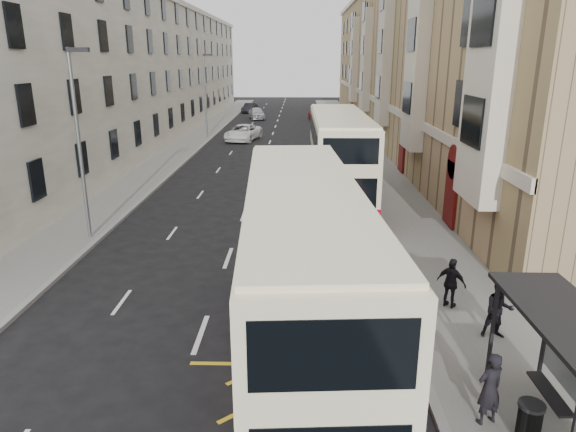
{
  "coord_description": "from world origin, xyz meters",
  "views": [
    {
      "loc": [
        2.85,
        -9.25,
        7.72
      ],
      "look_at": [
        2.46,
        8.41,
        2.28
      ],
      "focal_mm": 32.0,
      "sensor_mm": 36.0,
      "label": 1
    }
  ],
  "objects_px": {
    "street_lamp_near": "(79,136)",
    "car_dark": "(250,108)",
    "pedestrian_near": "(490,389)",
    "white_van": "(243,133)",
    "pedestrian_mid": "(499,310)",
    "pedestrian_far": "(451,283)",
    "litter_bin": "(529,422)",
    "car_silver": "(257,113)",
    "double_decker_front": "(303,274)",
    "street_lamp_far": "(206,91)",
    "car_red": "(318,114)",
    "double_decker_rear": "(339,158)"
  },
  "relations": [
    {
      "from": "car_dark",
      "to": "car_red",
      "type": "bearing_deg",
      "value": -33.32
    },
    {
      "from": "street_lamp_near",
      "to": "pedestrian_near",
      "type": "height_order",
      "value": "street_lamp_near"
    },
    {
      "from": "pedestrian_far",
      "to": "car_dark",
      "type": "xyz_separation_m",
      "value": [
        -12.22,
        62.48,
        -0.27
      ]
    },
    {
      "from": "pedestrian_mid",
      "to": "car_dark",
      "type": "height_order",
      "value": "pedestrian_mid"
    },
    {
      "from": "double_decker_front",
      "to": "car_red",
      "type": "distance_m",
      "value": 55.71
    },
    {
      "from": "street_lamp_far",
      "to": "car_silver",
      "type": "bearing_deg",
      "value": 78.7
    },
    {
      "from": "double_decker_rear",
      "to": "pedestrian_near",
      "type": "distance_m",
      "value": 18.45
    },
    {
      "from": "street_lamp_far",
      "to": "double_decker_rear",
      "type": "bearing_deg",
      "value": -64.25
    },
    {
      "from": "double_decker_front",
      "to": "car_dark",
      "type": "bearing_deg",
      "value": 93.09
    },
    {
      "from": "street_lamp_near",
      "to": "street_lamp_far",
      "type": "height_order",
      "value": "same"
    },
    {
      "from": "litter_bin",
      "to": "car_red",
      "type": "xyz_separation_m",
      "value": [
        -2.39,
        58.83,
        0.18
      ]
    },
    {
      "from": "double_decker_front",
      "to": "double_decker_rear",
      "type": "distance_m",
      "value": 15.78
    },
    {
      "from": "white_van",
      "to": "car_red",
      "type": "bearing_deg",
      "value": 78.08
    },
    {
      "from": "pedestrian_mid",
      "to": "pedestrian_far",
      "type": "relative_size",
      "value": 1.03
    },
    {
      "from": "pedestrian_mid",
      "to": "car_silver",
      "type": "distance_m",
      "value": 56.89
    },
    {
      "from": "pedestrian_mid",
      "to": "white_van",
      "type": "height_order",
      "value": "pedestrian_mid"
    },
    {
      "from": "street_lamp_near",
      "to": "pedestrian_mid",
      "type": "height_order",
      "value": "street_lamp_near"
    },
    {
      "from": "white_van",
      "to": "car_red",
      "type": "height_order",
      "value": "car_red"
    },
    {
      "from": "pedestrian_mid",
      "to": "double_decker_rear",
      "type": "bearing_deg",
      "value": 108.01
    },
    {
      "from": "litter_bin",
      "to": "pedestrian_far",
      "type": "xyz_separation_m",
      "value": [
        0.07,
        6.0,
        0.35
      ]
    },
    {
      "from": "double_decker_rear",
      "to": "pedestrian_near",
      "type": "xyz_separation_m",
      "value": [
        1.94,
        -18.28,
        -1.51
      ]
    },
    {
      "from": "pedestrian_near",
      "to": "white_van",
      "type": "bearing_deg",
      "value": -98.23
    },
    {
      "from": "street_lamp_near",
      "to": "litter_bin",
      "type": "xyz_separation_m",
      "value": [
        13.94,
        -12.37,
        -4.02
      ]
    },
    {
      "from": "double_decker_front",
      "to": "double_decker_rear",
      "type": "relative_size",
      "value": 0.99
    },
    {
      "from": "street_lamp_near",
      "to": "pedestrian_near",
      "type": "relative_size",
      "value": 4.73
    },
    {
      "from": "litter_bin",
      "to": "white_van",
      "type": "relative_size",
      "value": 0.16
    },
    {
      "from": "pedestrian_far",
      "to": "car_red",
      "type": "height_order",
      "value": "pedestrian_far"
    },
    {
      "from": "pedestrian_near",
      "to": "pedestrian_far",
      "type": "xyz_separation_m",
      "value": [
        0.73,
        5.45,
        -0.03
      ]
    },
    {
      "from": "car_dark",
      "to": "pedestrian_far",
      "type": "bearing_deg",
      "value": -67.55
    },
    {
      "from": "litter_bin",
      "to": "car_red",
      "type": "relative_size",
      "value": 0.16
    },
    {
      "from": "litter_bin",
      "to": "car_silver",
      "type": "distance_m",
      "value": 60.82
    },
    {
      "from": "pedestrian_near",
      "to": "car_dark",
      "type": "distance_m",
      "value": 68.9
    },
    {
      "from": "street_lamp_far",
      "to": "litter_bin",
      "type": "bearing_deg",
      "value": -71.78
    },
    {
      "from": "street_lamp_near",
      "to": "car_dark",
      "type": "xyz_separation_m",
      "value": [
        1.79,
        56.12,
        -3.95
      ]
    },
    {
      "from": "pedestrian_mid",
      "to": "car_red",
      "type": "height_order",
      "value": "pedestrian_mid"
    },
    {
      "from": "pedestrian_near",
      "to": "car_red",
      "type": "xyz_separation_m",
      "value": [
        -1.74,
        58.27,
        -0.2
      ]
    },
    {
      "from": "double_decker_front",
      "to": "car_silver",
      "type": "xyz_separation_m",
      "value": [
        -5.8,
        56.73,
        -1.67
      ]
    },
    {
      "from": "car_red",
      "to": "pedestrian_far",
      "type": "bearing_deg",
      "value": 90.4
    },
    {
      "from": "double_decker_front",
      "to": "street_lamp_far",
      "type": "bearing_deg",
      "value": 99.88
    },
    {
      "from": "double_decker_front",
      "to": "pedestrian_far",
      "type": "relative_size",
      "value": 7.5
    },
    {
      "from": "car_red",
      "to": "street_lamp_near",
      "type": "bearing_deg",
      "value": 73.77
    },
    {
      "from": "street_lamp_far",
      "to": "car_dark",
      "type": "bearing_deg",
      "value": 86.08
    },
    {
      "from": "car_dark",
      "to": "car_silver",
      "type": "bearing_deg",
      "value": -67.28
    },
    {
      "from": "street_lamp_near",
      "to": "pedestrian_near",
      "type": "xyz_separation_m",
      "value": [
        13.29,
        -11.82,
        -3.64
      ]
    },
    {
      "from": "pedestrian_near",
      "to": "car_silver",
      "type": "distance_m",
      "value": 60.17
    },
    {
      "from": "car_dark",
      "to": "pedestrian_mid",
      "type": "bearing_deg",
      "value": -67.18
    },
    {
      "from": "pedestrian_far",
      "to": "car_dark",
      "type": "relative_size",
      "value": 0.39
    },
    {
      "from": "street_lamp_far",
      "to": "pedestrian_far",
      "type": "distance_m",
      "value": 39.15
    },
    {
      "from": "double_decker_rear",
      "to": "white_van",
      "type": "bearing_deg",
      "value": 108.47
    },
    {
      "from": "white_van",
      "to": "pedestrian_far",
      "type": "bearing_deg",
      "value": -61.43
    }
  ]
}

